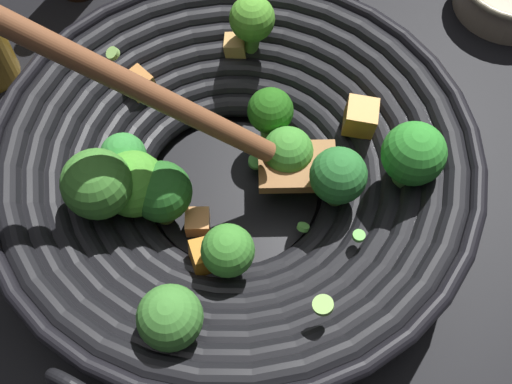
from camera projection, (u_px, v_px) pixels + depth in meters
The scene contains 2 objects.
ground_plane at pixel (235, 195), 0.59m from camera, with size 4.00×4.00×0.00m, color black.
wok at pixel (233, 165), 0.55m from camera, with size 0.43×0.43×0.27m.
Camera 1 is at (-0.06, -0.29, 0.52)m, focal length 43.50 mm.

